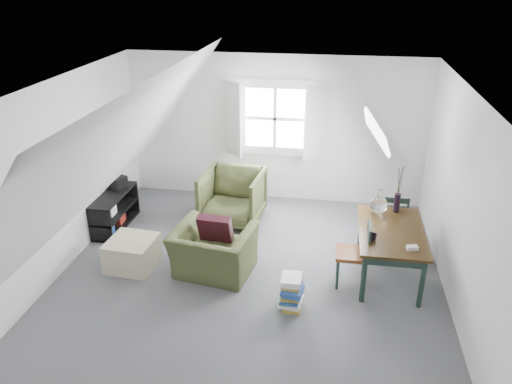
% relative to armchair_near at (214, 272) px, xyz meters
% --- Properties ---
extents(floor, '(5.50, 5.50, 0.00)m').
position_rel_armchair_near_xyz_m(floor, '(0.48, -0.21, 0.00)').
color(floor, '#535459').
rests_on(floor, ground).
extents(ceiling, '(5.50, 5.50, 0.00)m').
position_rel_armchair_near_xyz_m(ceiling, '(0.48, -0.21, 2.50)').
color(ceiling, white).
rests_on(ceiling, wall_back).
extents(wall_back, '(5.00, 0.00, 5.00)m').
position_rel_armchair_near_xyz_m(wall_back, '(0.48, 2.54, 1.25)').
color(wall_back, white).
rests_on(wall_back, ground).
extents(wall_front, '(5.00, 0.00, 5.00)m').
position_rel_armchair_near_xyz_m(wall_front, '(0.48, -2.96, 1.25)').
color(wall_front, white).
rests_on(wall_front, ground).
extents(wall_left, '(0.00, 5.50, 5.50)m').
position_rel_armchair_near_xyz_m(wall_left, '(-2.02, -0.21, 1.25)').
color(wall_left, white).
rests_on(wall_left, ground).
extents(wall_right, '(0.00, 5.50, 5.50)m').
position_rel_armchair_near_xyz_m(wall_right, '(2.98, -0.21, 1.25)').
color(wall_right, white).
rests_on(wall_right, ground).
extents(slope_left, '(3.19, 5.50, 4.48)m').
position_rel_armchair_near_xyz_m(slope_left, '(-1.07, -0.21, 1.78)').
color(slope_left, white).
rests_on(slope_left, wall_left).
extents(slope_right, '(3.19, 5.50, 4.48)m').
position_rel_armchair_near_xyz_m(slope_right, '(2.03, -0.21, 1.78)').
color(slope_right, white).
rests_on(slope_right, wall_right).
extents(dormer_window, '(1.71, 0.35, 1.30)m').
position_rel_armchair_near_xyz_m(dormer_window, '(0.48, 2.46, 1.45)').
color(dormer_window, white).
rests_on(dormer_window, wall_back).
extents(skylight, '(0.35, 0.75, 0.47)m').
position_rel_armchair_near_xyz_m(skylight, '(2.03, 1.09, 1.75)').
color(skylight, white).
rests_on(skylight, slope_right).
extents(armchair_near, '(1.13, 1.03, 0.66)m').
position_rel_armchair_near_xyz_m(armchair_near, '(0.00, 0.00, 0.00)').
color(armchair_near, '#3D4423').
rests_on(armchair_near, floor).
extents(armchair_far, '(1.00, 1.02, 0.85)m').
position_rel_armchair_near_xyz_m(armchair_far, '(-0.06, 1.51, 0.00)').
color(armchair_far, '#3D4423').
rests_on(armchair_far, floor).
extents(throw_pillow, '(0.46, 0.29, 0.46)m').
position_rel_armchair_near_xyz_m(throw_pillow, '(0.00, 0.15, 0.57)').
color(throw_pillow, '#3A0F1B').
rests_on(throw_pillow, armchair_near).
extents(ottoman, '(0.65, 0.65, 0.41)m').
position_rel_armchair_near_xyz_m(ottoman, '(-1.13, -0.02, 0.20)').
color(ottoman, '#B7AC8C').
rests_on(ottoman, floor).
extents(dining_table, '(0.83, 1.38, 0.69)m').
position_rel_armchair_near_xyz_m(dining_table, '(2.27, 0.30, 0.60)').
color(dining_table, '#301F0D').
rests_on(dining_table, floor).
extents(demijohn, '(0.24, 0.24, 0.34)m').
position_rel_armchair_near_xyz_m(demijohn, '(2.12, 0.75, 0.83)').
color(demijohn, silver).
rests_on(demijohn, dining_table).
extents(vase_twigs, '(0.09, 0.09, 0.66)m').
position_rel_armchair_near_xyz_m(vase_twigs, '(2.38, 0.85, 0.84)').
color(vase_twigs, black).
rests_on(vase_twigs, dining_table).
extents(cup, '(0.11, 0.11, 0.08)m').
position_rel_armchair_near_xyz_m(cup, '(2.02, 0.00, 0.69)').
color(cup, black).
rests_on(cup, dining_table).
extents(paper_box, '(0.14, 0.11, 0.04)m').
position_rel_armchair_near_xyz_m(paper_box, '(2.47, -0.15, 0.71)').
color(paper_box, white).
rests_on(paper_box, dining_table).
extents(dining_chair_far, '(0.38, 0.38, 0.82)m').
position_rel_armchair_near_xyz_m(dining_chair_far, '(2.40, 1.16, 0.43)').
color(dining_chair_far, brown).
rests_on(dining_chair_far, floor).
extents(dining_chair_near, '(0.41, 0.41, 0.87)m').
position_rel_armchair_near_xyz_m(dining_chair_near, '(1.83, 0.06, 0.45)').
color(dining_chair_near, brown).
rests_on(dining_chair_near, floor).
extents(media_shelf, '(0.36, 1.08, 0.56)m').
position_rel_armchair_near_xyz_m(media_shelf, '(-1.84, 1.00, 0.25)').
color(media_shelf, black).
rests_on(media_shelf, floor).
extents(electronics_box, '(0.25, 0.29, 0.20)m').
position_rel_armchair_near_xyz_m(electronics_box, '(-1.84, 1.29, 0.64)').
color(electronics_box, black).
rests_on(electronics_box, media_shelf).
extents(magazine_stack, '(0.31, 0.37, 0.41)m').
position_rel_armchair_near_xyz_m(magazine_stack, '(1.09, -0.57, 0.21)').
color(magazine_stack, '#B29933').
rests_on(magazine_stack, floor).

